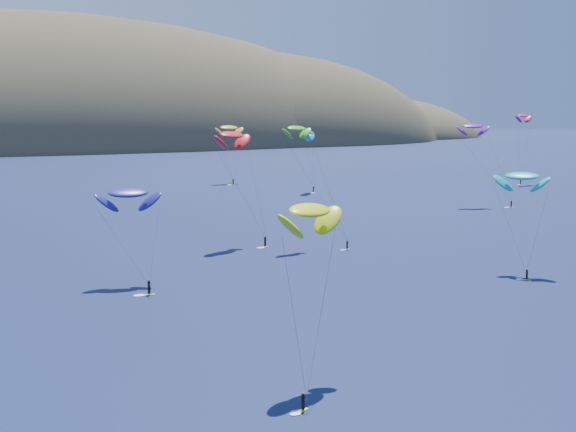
# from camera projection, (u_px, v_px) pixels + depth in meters

# --- Properties ---
(island) EXTENTS (730.00, 300.00, 210.00)m
(island) POSITION_uv_depth(u_px,v_px,m) (61.00, 158.00, 581.42)
(island) COLOR #3D3526
(island) RESTS_ON ground
(kitesurfer_2) EXTENTS (10.26, 12.24, 18.57)m
(kitesurfer_2) POSITION_uv_depth(u_px,v_px,m) (310.00, 210.00, 76.60)
(kitesurfer_2) COLOR #D4E519
(kitesurfer_2) RESTS_ON ground
(kitesurfer_3) EXTENTS (10.55, 10.83, 23.99)m
(kitesurfer_3) POSITION_uv_depth(u_px,v_px,m) (297.00, 129.00, 149.16)
(kitesurfer_3) COLOR #D4E519
(kitesurfer_3) RESTS_ON ground
(kitesurfer_4) EXTENTS (9.05, 9.79, 21.06)m
(kitesurfer_4) POSITION_uv_depth(u_px,v_px,m) (309.00, 132.00, 247.44)
(kitesurfer_4) COLOR #D4E519
(kitesurfer_4) RESTS_ON ground
(kitesurfer_5) EXTENTS (8.65, 11.44, 17.53)m
(kitesurfer_5) POSITION_uv_depth(u_px,v_px,m) (522.00, 176.00, 126.91)
(kitesurfer_5) COLOR #D4E519
(kitesurfer_5) RESTS_ON ground
(kitesurfer_6) EXTENTS (11.18, 13.24, 23.46)m
(kitesurfer_6) POSITION_uv_depth(u_px,v_px,m) (473.00, 126.00, 212.70)
(kitesurfer_6) COLOR #D4E519
(kitesurfer_6) RESTS_ON ground
(kitesurfer_8) EXTENTS (8.64, 6.86, 25.43)m
(kitesurfer_8) POSITION_uv_depth(u_px,v_px,m) (523.00, 116.00, 273.87)
(kitesurfer_8) COLOR #D4E519
(kitesurfer_8) RESTS_ON ground
(kitesurfer_9) EXTENTS (10.27, 10.69, 23.51)m
(kitesurfer_9) POSITION_uv_depth(u_px,v_px,m) (232.00, 135.00, 151.01)
(kitesurfer_9) COLOR #D4E519
(kitesurfer_9) RESTS_ON ground
(kitesurfer_10) EXTENTS (9.71, 13.05, 15.98)m
(kitesurfer_10) POSITION_uv_depth(u_px,v_px,m) (128.00, 193.00, 118.81)
(kitesurfer_10) COLOR #D4E519
(kitesurfer_10) RESTS_ON ground
(kitesurfer_11) EXTENTS (11.14, 12.52, 22.03)m
(kitesurfer_11) POSITION_uv_depth(u_px,v_px,m) (229.00, 128.00, 277.65)
(kitesurfer_11) COLOR #D4E519
(kitesurfer_11) RESTS_ON ground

